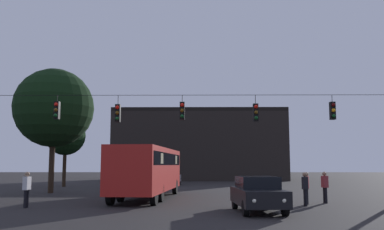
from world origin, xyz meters
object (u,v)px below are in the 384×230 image
Objects in this scene: city_bus at (148,167)px; pedestrian_crossing_right at (27,187)px; car_far_left at (170,177)px; pedestrian_crossing_left at (325,185)px; tree_left_silhouette at (54,108)px; tree_behind_building at (66,136)px; car_near_right at (258,193)px; pedestrian_crossing_center at (307,186)px; pedestrian_near_bus at (305,187)px.

city_bus is 6.62× the size of pedestrian_crossing_right.
car_far_left is 2.62× the size of pedestrian_crossing_right.
pedestrian_crossing_left is (9.45, -19.46, 0.14)m from car_far_left.
tree_behind_building is (-1.82, 8.72, -1.45)m from tree_left_silhouette.
pedestrian_crossing_left is at bearing -40.90° from tree_behind_building.
city_bus is 9.08m from car_near_right.
pedestrian_crossing_center is 25.26m from tree_behind_building.
pedestrian_crossing_left is at bearing 47.04° from pedestrian_near_bus.
tree_behind_building is at bearing 102.62° from pedestrian_crossing_right.
pedestrian_near_bus reaches higher than car_near_right.
car_far_left is 22.60m from pedestrian_crossing_right.
pedestrian_crossing_left is 0.25× the size of tree_behind_building.
tree_behind_building is (-19.17, 16.60, 3.81)m from pedestrian_crossing_left.
pedestrian_crossing_center is at bearing -149.06° from pedestrian_crossing_left.
city_bus is 6.76× the size of pedestrian_near_bus.
car_near_right is at bearing -9.02° from pedestrian_crossing_right.
city_bus is 2.52× the size of car_far_left.
car_near_right is at bearing -54.20° from tree_behind_building.
tree_behind_building is at bearing 134.28° from pedestrian_near_bus.
tree_left_silhouette reaches higher than tree_behind_building.
car_far_left is at bearing 16.38° from tree_behind_building.
car_near_right is at bearing -131.00° from pedestrian_crossing_center.
pedestrian_near_bus is at bearing 3.88° from pedestrian_crossing_right.
city_bus is at bearing 151.49° from pedestrian_near_bus.
car_near_right is 4.62m from pedestrian_crossing_center.
pedestrian_crossing_left is 25.64m from tree_behind_building.
pedestrian_near_bus is at bearing -132.96° from pedestrian_crossing_left.
car_near_right is 0.67× the size of tree_behind_building.
tree_left_silhouette is at bearing 152.10° from pedestrian_crossing_center.
pedestrian_crossing_left is 19.77m from tree_left_silhouette.
tree_behind_building reaches higher than pedestrian_crossing_left.
pedestrian_crossing_center is at bearing 70.80° from pedestrian_near_bus.
car_near_right is 1.00× the size of car_far_left.
pedestrian_crossing_center is at bearing -67.62° from car_far_left.
pedestrian_crossing_left is 1.34m from pedestrian_crossing_center.
city_bus reaches higher than pedestrian_near_bus.
car_near_right is at bearing -52.04° from city_bus.
pedestrian_crossing_left is at bearing 30.94° from pedestrian_crossing_center.
pedestrian_crossing_right is 11.87m from tree_left_silhouette.
pedestrian_near_bus is (2.73, 2.61, 0.14)m from car_near_right.
pedestrian_crossing_left is 15.10m from pedestrian_crossing_right.
pedestrian_crossing_right is (-5.17, -5.41, -0.91)m from city_bus.
pedestrian_crossing_center is at bearing -27.90° from tree_left_silhouette.
car_near_right is 2.68× the size of pedestrian_near_bus.
tree_left_silhouette is at bearing 155.55° from pedestrian_crossing_left.
pedestrian_near_bus is (13.44, 0.91, -0.02)m from pedestrian_crossing_right.
tree_behind_building reaches higher than pedestrian_crossing_center.
city_bus is 16.57m from car_far_left.
city_bus is 1.69× the size of tree_behind_building.
pedestrian_crossing_center is at bearing 49.00° from car_near_right.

